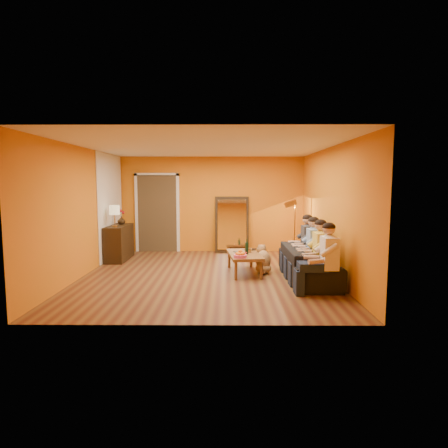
{
  "coord_description": "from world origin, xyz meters",
  "views": [
    {
      "loc": [
        0.41,
        -7.52,
        1.86
      ],
      "look_at": [
        0.35,
        0.5,
        1.0
      ],
      "focal_mm": 30.0,
      "sensor_mm": 36.0,
      "label": 1
    }
  ],
  "objects_px": {
    "coffee_table": "(244,263)",
    "laptop": "(252,250)",
    "person_far_left": "(329,259)",
    "floor_lamp": "(295,230)",
    "tumbler": "(250,250)",
    "wine_bottle": "(247,246)",
    "person_far_right": "(308,243)",
    "mirror_frame": "(232,224)",
    "vase": "(121,220)",
    "person_mid_right": "(314,248)",
    "sofa": "(308,263)",
    "table_lamp": "(115,216)",
    "dog": "(263,258)",
    "person_mid_left": "(321,253)",
    "sideboard": "(119,243)"
  },
  "relations": [
    {
      "from": "laptop",
      "to": "tumbler",
      "type": "bearing_deg",
      "value": -124.71
    },
    {
      "from": "tumbler",
      "to": "floor_lamp",
      "type": "bearing_deg",
      "value": 49.69
    },
    {
      "from": "person_far_left",
      "to": "laptop",
      "type": "distance_m",
      "value": 2.2
    },
    {
      "from": "table_lamp",
      "to": "dog",
      "type": "height_order",
      "value": "table_lamp"
    },
    {
      "from": "sofa",
      "to": "vase",
      "type": "xyz_separation_m",
      "value": [
        -4.24,
        2.14,
        0.63
      ]
    },
    {
      "from": "floor_lamp",
      "to": "person_far_right",
      "type": "height_order",
      "value": "floor_lamp"
    },
    {
      "from": "table_lamp",
      "to": "laptop",
      "type": "height_order",
      "value": "table_lamp"
    },
    {
      "from": "dog",
      "to": "wine_bottle",
      "type": "bearing_deg",
      "value": -166.84
    },
    {
      "from": "dog",
      "to": "person_far_right",
      "type": "bearing_deg",
      "value": 2.86
    },
    {
      "from": "sofa",
      "to": "person_far_right",
      "type": "distance_m",
      "value": 0.72
    },
    {
      "from": "mirror_frame",
      "to": "person_far_left",
      "type": "xyz_separation_m",
      "value": [
        1.58,
        -3.97,
        -0.15
      ]
    },
    {
      "from": "mirror_frame",
      "to": "tumbler",
      "type": "bearing_deg",
      "value": -81.64
    },
    {
      "from": "floor_lamp",
      "to": "person_far_left",
      "type": "height_order",
      "value": "floor_lamp"
    },
    {
      "from": "table_lamp",
      "to": "dog",
      "type": "relative_size",
      "value": 0.84
    },
    {
      "from": "sofa",
      "to": "laptop",
      "type": "xyz_separation_m",
      "value": [
        -1.04,
        0.85,
        0.12
      ]
    },
    {
      "from": "dog",
      "to": "wine_bottle",
      "type": "distance_m",
      "value": 0.46
    },
    {
      "from": "sofa",
      "to": "person_far_right",
      "type": "height_order",
      "value": "person_far_right"
    },
    {
      "from": "mirror_frame",
      "to": "vase",
      "type": "xyz_separation_m",
      "value": [
        -2.79,
        -0.83,
        0.19
      ]
    },
    {
      "from": "sofa",
      "to": "person_mid_left",
      "type": "bearing_deg",
      "value": -163.89
    },
    {
      "from": "floor_lamp",
      "to": "tumbler",
      "type": "distance_m",
      "value": 1.88
    },
    {
      "from": "wine_bottle",
      "to": "laptop",
      "type": "relative_size",
      "value": 0.99
    },
    {
      "from": "coffee_table",
      "to": "person_far_right",
      "type": "relative_size",
      "value": 1.0
    },
    {
      "from": "coffee_table",
      "to": "wine_bottle",
      "type": "distance_m",
      "value": 0.37
    },
    {
      "from": "vase",
      "to": "table_lamp",
      "type": "bearing_deg",
      "value": -90.0
    },
    {
      "from": "table_lamp",
      "to": "wine_bottle",
      "type": "relative_size",
      "value": 1.65
    },
    {
      "from": "mirror_frame",
      "to": "laptop",
      "type": "height_order",
      "value": "mirror_frame"
    },
    {
      "from": "sofa",
      "to": "vase",
      "type": "height_order",
      "value": "vase"
    },
    {
      "from": "sideboard",
      "to": "person_mid_right",
      "type": "distance_m",
      "value": 4.73
    },
    {
      "from": "laptop",
      "to": "mirror_frame",
      "type": "bearing_deg",
      "value": 80.74
    },
    {
      "from": "person_mid_right",
      "to": "laptop",
      "type": "distance_m",
      "value": 1.4
    },
    {
      "from": "person_far_left",
      "to": "person_far_right",
      "type": "height_order",
      "value": "same"
    },
    {
      "from": "floor_lamp",
      "to": "wine_bottle",
      "type": "relative_size",
      "value": 4.65
    },
    {
      "from": "floor_lamp",
      "to": "vase",
      "type": "height_order",
      "value": "floor_lamp"
    },
    {
      "from": "person_mid_right",
      "to": "person_far_right",
      "type": "relative_size",
      "value": 1.0
    },
    {
      "from": "wine_bottle",
      "to": "vase",
      "type": "xyz_separation_m",
      "value": [
        -3.07,
        1.69,
        0.37
      ]
    },
    {
      "from": "person_mid_left",
      "to": "tumbler",
      "type": "relative_size",
      "value": 12.18
    },
    {
      "from": "sofa",
      "to": "wine_bottle",
      "type": "bearing_deg",
      "value": 69.07
    },
    {
      "from": "sofa",
      "to": "dog",
      "type": "distance_m",
      "value": 0.99
    },
    {
      "from": "table_lamp",
      "to": "person_far_right",
      "type": "distance_m",
      "value": 4.5
    },
    {
      "from": "person_far_left",
      "to": "person_mid_right",
      "type": "height_order",
      "value": "same"
    },
    {
      "from": "person_mid_right",
      "to": "laptop",
      "type": "bearing_deg",
      "value": 147.47
    },
    {
      "from": "sideboard",
      "to": "table_lamp",
      "type": "height_order",
      "value": "table_lamp"
    },
    {
      "from": "coffee_table",
      "to": "laptop",
      "type": "height_order",
      "value": "laptop"
    },
    {
      "from": "person_mid_left",
      "to": "person_mid_right",
      "type": "distance_m",
      "value": 0.55
    },
    {
      "from": "person_far_left",
      "to": "wine_bottle",
      "type": "distance_m",
      "value": 1.95
    },
    {
      "from": "dog",
      "to": "person_mid_right",
      "type": "distance_m",
      "value": 1.1
    },
    {
      "from": "table_lamp",
      "to": "person_far_left",
      "type": "relative_size",
      "value": 0.42
    },
    {
      "from": "wine_bottle",
      "to": "mirror_frame",
      "type": "bearing_deg",
      "value": 96.24
    },
    {
      "from": "coffee_table",
      "to": "wine_bottle",
      "type": "bearing_deg",
      "value": -51.49
    },
    {
      "from": "table_lamp",
      "to": "sofa",
      "type": "distance_m",
      "value": 4.6
    }
  ]
}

